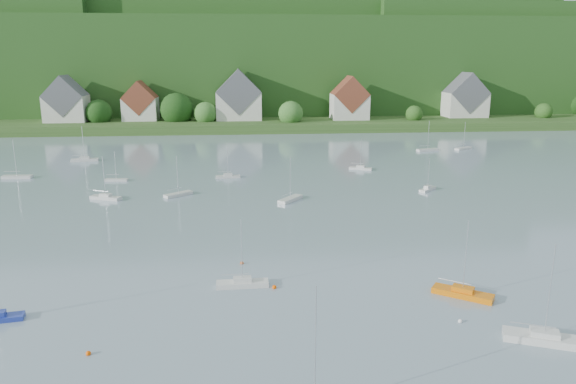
{
  "coord_description": "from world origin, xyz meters",
  "views": [
    {
      "loc": [
        5.49,
        -9.59,
        25.35
      ],
      "look_at": [
        12.89,
        75.0,
        4.0
      ],
      "focal_mm": 33.82,
      "sensor_mm": 36.0,
      "label": 1
    }
  ],
  "objects": [
    {
      "name": "near_sailboat_4",
      "position": [
        32.59,
        32.75,
        0.48
      ],
      "size": [
        7.24,
        4.49,
        9.48
      ],
      "rotation": [
        0.0,
        0.0,
        -0.39
      ],
      "color": "silver",
      "rests_on": "ground"
    },
    {
      "name": "mooring_buoy_0",
      "position": [
        -8.21,
        34.21,
        0.0
      ],
      "size": [
        0.46,
        0.46,
        0.46
      ],
      "primitive_type": "sphere",
      "color": "#FE5400",
      "rests_on": "ground"
    },
    {
      "name": "village_building_0",
      "position": [
        -55.0,
        187.0,
        9.51
      ],
      "size": [
        14.0,
        10.4,
        16.0
      ],
      "color": "beige",
      "rests_on": "far_shore_strip"
    },
    {
      "name": "mooring_buoy_1",
      "position": [
        26.52,
        37.12,
        0.0
      ],
      "size": [
        0.43,
        0.43,
        0.43
      ],
      "primitive_type": "sphere",
      "color": "silver",
      "rests_on": "ground"
    },
    {
      "name": "village_building_3",
      "position": [
        45.0,
        186.0,
        9.43
      ],
      "size": [
        13.0,
        10.4,
        15.5
      ],
      "color": "beige",
      "rests_on": "far_shore_strip"
    },
    {
      "name": "village_building_1",
      "position": [
        -30.0,
        189.0,
        8.75
      ],
      "size": [
        12.0,
        9.36,
        14.0
      ],
      "color": "beige",
      "rests_on": "far_shore_strip"
    },
    {
      "name": "near_sailboat_5",
      "position": [
        29.1,
        42.84,
        0.45
      ],
      "size": [
        6.25,
        5.17,
        8.64
      ],
      "rotation": [
        0.0,
        0.0,
        -0.62
      ],
      "color": "orange",
      "rests_on": "ground"
    },
    {
      "name": "near_sailboat_3",
      "position": [
        5.3,
        47.59,
        0.43
      ],
      "size": [
        5.91,
        1.8,
        7.93
      ],
      "rotation": [
        0.0,
        0.0,
        0.03
      ],
      "color": "silver",
      "rests_on": "ground"
    },
    {
      "name": "far_sailboat_cluster",
      "position": [
        2.11,
        114.07,
        0.37
      ],
      "size": [
        192.47,
        75.38,
        8.71
      ],
      "color": "silver",
      "rests_on": "ground"
    },
    {
      "name": "forested_ridge",
      "position": [
        0.39,
        268.57,
        22.89
      ],
      "size": [
        620.0,
        181.22,
        69.89
      ],
      "color": "#123A12",
      "rests_on": "ground"
    },
    {
      "name": "mooring_buoy_2",
      "position": [
        5.28,
        54.43,
        0.0
      ],
      "size": [
        0.43,
        0.43,
        0.43
      ],
      "primitive_type": "sphere",
      "color": "#FE5400",
      "rests_on": "ground"
    },
    {
      "name": "village_building_2",
      "position": [
        5.0,
        188.0,
        10.27
      ],
      "size": [
        16.0,
        11.44,
        18.0
      ],
      "color": "beige",
      "rests_on": "far_shore_strip"
    },
    {
      "name": "far_shore_strip",
      "position": [
        0.0,
        200.0,
        1.5
      ],
      "size": [
        600.0,
        60.0,
        3.0
      ],
      "primitive_type": "cube",
      "color": "#2B4A1C",
      "rests_on": "ground"
    },
    {
      "name": "village_building_4",
      "position": [
        90.0,
        190.0,
        9.59
      ],
      "size": [
        15.0,
        10.4,
        16.5
      ],
      "color": "beige",
      "rests_on": "far_shore_strip"
    },
    {
      "name": "mooring_buoy_3",
      "position": [
        8.87,
        46.72,
        0.0
      ],
      "size": [
        0.5,
        0.5,
        0.5
      ],
      "primitive_type": "sphere",
      "color": "#FE5400",
      "rests_on": "ground"
    }
  ]
}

